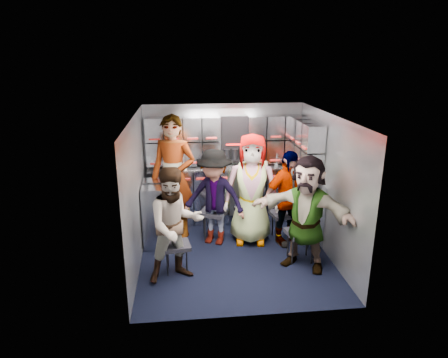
{
  "coord_description": "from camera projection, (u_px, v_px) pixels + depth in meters",
  "views": [
    {
      "loc": [
        -0.75,
        -5.41,
        2.93
      ],
      "look_at": [
        -0.12,
        0.35,
        1.1
      ],
      "focal_mm": 32.0,
      "sensor_mm": 36.0,
      "label": 1
    }
  ],
  "objects": [
    {
      "name": "bottle_left",
      "position": [
        184.0,
        162.0,
        6.85
      ],
      "size": [
        0.06,
        0.06,
        0.24
      ],
      "primitive_type": "cylinder",
      "color": "white",
      "rests_on": "counter"
    },
    {
      "name": "locker_bank_back",
      "position": [
        225.0,
        140.0,
        6.92
      ],
      "size": [
        2.68,
        0.28,
        0.82
      ],
      "primitive_type": "cube",
      "color": "#979CA6",
      "rests_on": "wall_back"
    },
    {
      "name": "attendant_arc_b",
      "position": [
        214.0,
        197.0,
        6.25
      ],
      "size": [
        1.14,
        0.93,
        1.54
      ],
      "primitive_type": "imported",
      "rotation": [
        0.0,
        0.0,
        -0.42
      ],
      "color": "black",
      "rests_on": "ground"
    },
    {
      "name": "attendant_arc_d",
      "position": [
        287.0,
        198.0,
        6.24
      ],
      "size": [
        0.97,
        0.68,
        1.53
      ],
      "primitive_type": "imported",
      "rotation": [
        0.0,
        0.0,
        0.38
      ],
      "color": "black",
      "rests_on": "ground"
    },
    {
      "name": "jump_seat_center",
      "position": [
        249.0,
        212.0,
        6.58
      ],
      "size": [
        0.47,
        0.45,
        0.48
      ],
      "rotation": [
        0.0,
        0.0,
        0.16
      ],
      "color": "black",
      "rests_on": "ground"
    },
    {
      "name": "coffee_niche",
      "position": [
        235.0,
        140.0,
        7.0
      ],
      "size": [
        0.46,
        0.16,
        0.84
      ],
      "primitive_type": null,
      "color": "black",
      "rests_on": "wall_back"
    },
    {
      "name": "attendant_standing",
      "position": [
        173.0,
        178.0,
        6.44
      ],
      "size": [
        0.86,
        0.7,
        2.03
      ],
      "primitive_type": "imported",
      "rotation": [
        0.0,
        0.0,
        -0.34
      ],
      "color": "black",
      "rests_on": "ground"
    },
    {
      "name": "jump_seat_near_right",
      "position": [
        301.0,
        234.0,
        5.8
      ],
      "size": [
        0.45,
        0.43,
        0.47
      ],
      "rotation": [
        0.0,
        0.0,
        0.17
      ],
      "color": "black",
      "rests_on": "ground"
    },
    {
      "name": "cup_right",
      "position": [
        266.0,
        164.0,
        7.0
      ],
      "size": [
        0.07,
        0.07,
        0.1
      ],
      "primitive_type": "cylinder",
      "color": "tan",
      "rests_on": "counter"
    },
    {
      "name": "locker_bank_right",
      "position": [
        306.0,
        147.0,
        6.43
      ],
      "size": [
        0.28,
        1.0,
        0.82
      ],
      "primitive_type": "cube",
      "color": "#979CA6",
      "rests_on": "wall_right"
    },
    {
      "name": "wall_back",
      "position": [
        224.0,
        162.0,
        7.2
      ],
      "size": [
        2.8,
        0.04,
        2.1
      ],
      "primitive_type": "cube",
      "color": "gray",
      "rests_on": "ground"
    },
    {
      "name": "bottle_right",
      "position": [
        276.0,
        159.0,
        7.01
      ],
      "size": [
        0.06,
        0.06,
        0.24
      ],
      "primitive_type": "cylinder",
      "color": "white",
      "rests_on": "counter"
    },
    {
      "name": "attendant_arc_c",
      "position": [
        251.0,
        189.0,
        6.27
      ],
      "size": [
        0.94,
        0.69,
        1.77
      ],
      "primitive_type": "imported",
      "rotation": [
        0.0,
        0.0,
        -0.16
      ],
      "color": "black",
      "rests_on": "ground"
    },
    {
      "name": "jump_seat_mid_left",
      "position": [
        213.0,
        214.0,
        6.52
      ],
      "size": [
        0.53,
        0.52,
        0.48
      ],
      "rotation": [
        0.0,
        0.0,
        -0.43
      ],
      "color": "black",
      "rests_on": "ground"
    },
    {
      "name": "red_latch_strip",
      "position": [
        226.0,
        178.0,
        6.86
      ],
      "size": [
        2.6,
        0.02,
        0.03
      ],
      "primitive_type": "cube",
      "color": "red",
      "rests_on": "cart_bank_back"
    },
    {
      "name": "bottle_mid",
      "position": [
        221.0,
        160.0,
        6.91
      ],
      "size": [
        0.06,
        0.06,
        0.26
      ],
      "primitive_type": "cylinder",
      "color": "white",
      "rests_on": "counter"
    },
    {
      "name": "jump_seat_mid_right",
      "position": [
        283.0,
        215.0,
        6.52
      ],
      "size": [
        0.44,
        0.43,
        0.46
      ],
      "rotation": [
        0.0,
        0.0,
        0.17
      ],
      "color": "black",
      "rests_on": "ground"
    },
    {
      "name": "attendant_arc_e",
      "position": [
        306.0,
        213.0,
        5.51
      ],
      "size": [
        1.52,
        1.28,
        1.64
      ],
      "primitive_type": "imported",
      "rotation": [
        0.0,
        0.0,
        -0.62
      ],
      "color": "black",
      "rests_on": "ground"
    },
    {
      "name": "cup_left",
      "position": [
        184.0,
        166.0,
        6.86
      ],
      "size": [
        0.08,
        0.08,
        0.1
      ],
      "primitive_type": "cylinder",
      "color": "tan",
      "rests_on": "counter"
    },
    {
      "name": "attendant_arc_a",
      "position": [
        175.0,
        225.0,
        5.21
      ],
      "size": [
        0.9,
        0.79,
        1.57
      ],
      "primitive_type": "imported",
      "rotation": [
        0.0,
        0.0,
        0.3
      ],
      "color": "black",
      "rests_on": "ground"
    },
    {
      "name": "right_cabinet",
      "position": [
        304.0,
        206.0,
        6.64
      ],
      "size": [
        0.28,
        1.2,
        1.0
      ],
      "primitive_type": "cube",
      "color": "#979CA6",
      "rests_on": "ground"
    },
    {
      "name": "cart_bank_back",
      "position": [
        225.0,
        195.0,
        7.16
      ],
      "size": [
        2.68,
        0.38,
        0.99
      ],
      "primitive_type": "cube",
      "color": "#979CA6",
      "rests_on": "ground"
    },
    {
      "name": "ceiling",
      "position": [
        236.0,
        117.0,
        5.46
      ],
      "size": [
        2.8,
        3.0,
        0.02
      ],
      "primitive_type": "cube",
      "color": "silver",
      "rests_on": "wall_back"
    },
    {
      "name": "counter",
      "position": [
        225.0,
        167.0,
        7.01
      ],
      "size": [
        2.68,
        0.42,
        0.03
      ],
      "primitive_type": "cube",
      "color": "#B3B6BB",
      "rests_on": "cart_bank_back"
    },
    {
      "name": "floor",
      "position": [
        234.0,
        254.0,
        6.09
      ],
      "size": [
        3.0,
        3.0,
        0.0
      ],
      "primitive_type": "plane",
      "color": "black",
      "rests_on": "ground"
    },
    {
      "name": "wall_left",
      "position": [
        137.0,
        193.0,
        5.63
      ],
      "size": [
        0.04,
        3.0,
        2.1
      ],
      "primitive_type": "cube",
      "color": "gray",
      "rests_on": "ground"
    },
    {
      "name": "jump_seat_near_left",
      "position": [
        177.0,
        247.0,
        5.51
      ],
      "size": [
        0.41,
        0.39,
        0.42
      ],
      "rotation": [
        0.0,
        0.0,
        0.15
      ],
      "color": "black",
      "rests_on": "ground"
    },
    {
      "name": "wall_right",
      "position": [
        328.0,
        186.0,
        5.92
      ],
      "size": [
        0.04,
        3.0,
        2.1
      ],
      "primitive_type": "cube",
      "color": "gray",
      "rests_on": "ground"
    },
    {
      "name": "cart_bank_left",
      "position": [
        156.0,
        213.0,
        6.35
      ],
      "size": [
        0.38,
        0.76,
        0.99
      ],
      "primitive_type": "cube",
      "color": "#979CA6",
      "rests_on": "ground"
    }
  ]
}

